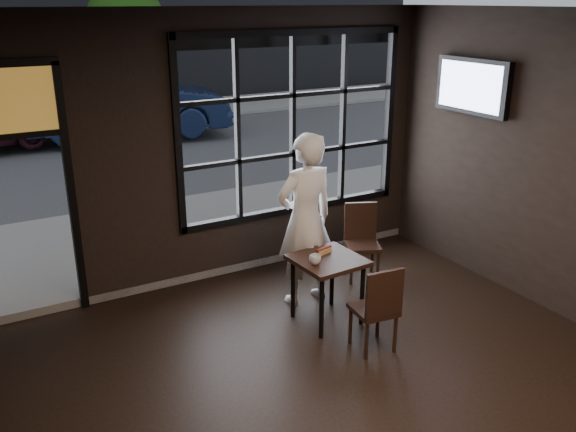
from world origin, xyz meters
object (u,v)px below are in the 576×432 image
cafe_table (327,289)px  man (305,220)px  navy_car (127,103)px  chair_near (374,307)px

cafe_table → man: man is taller
man → navy_car: man is taller
chair_near → cafe_table: bearing=-76.3°
chair_near → navy_car: navy_car is taller
cafe_table → navy_car: size_ratio=0.15×
chair_near → man: size_ratio=0.46×
man → navy_car: (0.61, 9.33, -0.08)m
chair_near → navy_car: (0.55, 10.53, 0.44)m
man → navy_car: bearing=-96.2°
cafe_table → navy_car: bearing=82.8°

